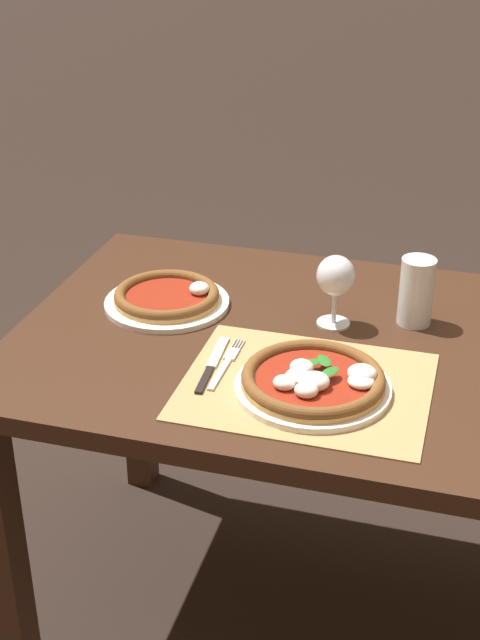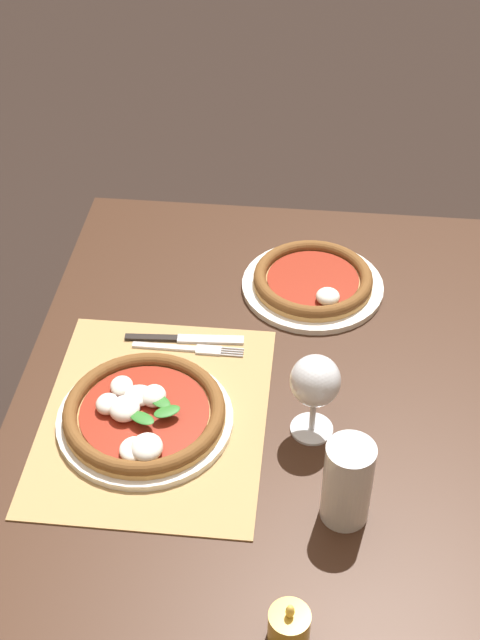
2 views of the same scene
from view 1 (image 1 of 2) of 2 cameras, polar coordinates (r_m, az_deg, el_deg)
ground_plane at (r=2.26m, az=5.75°, el=-18.20°), size 24.00×24.00×0.00m
dining_table at (r=1.86m, az=6.66°, el=-4.40°), size 1.36×0.85×0.74m
paper_placemat at (r=1.66m, az=4.26°, el=-4.22°), size 0.46×0.37×0.00m
pizza_near at (r=1.63m, az=4.76°, el=-3.90°), size 0.29×0.29×0.05m
pizza_far at (r=1.95m, az=-4.67°, el=1.43°), size 0.27×0.27×0.05m
wine_glass at (r=1.83m, az=6.14°, el=2.65°), size 0.08×0.08×0.16m
pint_glass at (r=1.88m, az=11.21°, el=1.73°), size 0.07×0.07×0.15m
fork at (r=1.72m, az=-0.88°, el=-2.78°), size 0.02×0.20×0.00m
knife at (r=1.72m, az=-1.79°, el=-2.84°), size 0.03×0.22×0.01m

